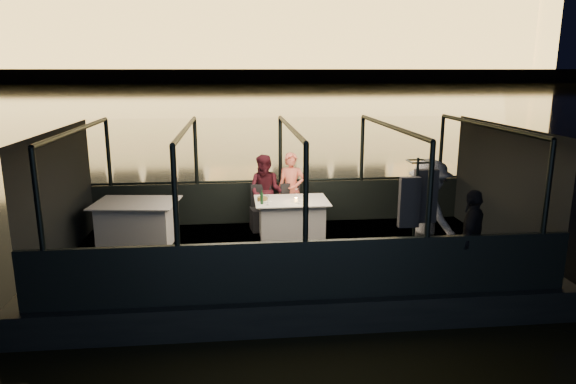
{
  "coord_description": "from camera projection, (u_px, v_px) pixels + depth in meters",
  "views": [
    {
      "loc": [
        -0.97,
        -8.9,
        3.78
      ],
      "look_at": [
        0.0,
        0.4,
        1.55
      ],
      "focal_mm": 32.0,
      "sensor_mm": 36.0,
      "label": 1
    }
  ],
  "objects": [
    {
      "name": "passenger_stripe",
      "position": [
        428.0,
        220.0,
        8.54
      ],
      "size": [
        1.07,
        1.38,
        1.87
      ],
      "primitive_type": "imported",
      "rotation": [
        0.0,
        0.0,
        1.94
      ],
      "color": "white",
      "rests_on": "boat_deck"
    },
    {
      "name": "gunwale_starboard",
      "position": [
        305.0,
        270.0,
        7.43
      ],
      "size": [
        8.0,
        0.08,
        0.9
      ],
      "primitive_type": "cube",
      "color": "black",
      "rests_on": "boat_deck"
    },
    {
      "name": "chair_port_right",
      "position": [
        291.0,
        209.0,
        10.68
      ],
      "size": [
        0.58,
        0.58,
        0.96
      ],
      "primitive_type": "cube",
      "rotation": [
        0.0,
        0.0,
        0.39
      ],
      "color": "black",
      "rests_on": "boat_deck"
    },
    {
      "name": "amber_candle",
      "position": [
        296.0,
        200.0,
        10.02
      ],
      "size": [
        0.06,
        0.06,
        0.08
      ],
      "primitive_type": "cylinder",
      "rotation": [
        0.0,
        0.0,
        -0.01
      ],
      "color": "gold",
      "rests_on": "dining_table_central"
    },
    {
      "name": "wine_bottle",
      "position": [
        262.0,
        196.0,
        9.85
      ],
      "size": [
        0.06,
        0.06,
        0.27
      ],
      "primitive_type": "cylinder",
      "rotation": [
        0.0,
        0.0,
        -0.04
      ],
      "color": "#163C1E",
      "rests_on": "dining_table_central"
    },
    {
      "name": "cabin_roof_glass",
      "position": [
        290.0,
        128.0,
        8.94
      ],
      "size": [
        8.0,
        4.0,
        0.02
      ],
      "primitive_type": null,
      "color": "#99B2B2",
      "rests_on": "boat_deck"
    },
    {
      "name": "boat_hull",
      "position": [
        290.0,
        277.0,
        9.59
      ],
      "size": [
        8.6,
        4.4,
        1.0
      ],
      "primitive_type": "cube",
      "color": "black",
      "rests_on": "river_water"
    },
    {
      "name": "person_man_maroon",
      "position": [
        266.0,
        193.0,
        10.82
      ],
      "size": [
        0.92,
        0.84,
        1.56
      ],
      "primitive_type": "imported",
      "rotation": [
        0.0,
        0.0,
        -0.43
      ],
      "color": "#40121C",
      "rests_on": "boat_deck"
    },
    {
      "name": "dining_table_aft",
      "position": [
        137.0,
        224.0,
        9.89
      ],
      "size": [
        1.68,
        1.3,
        0.83
      ],
      "primitive_type": "cube",
      "rotation": [
        0.0,
        0.0,
        -0.12
      ],
      "color": "silver",
      "rests_on": "boat_deck"
    },
    {
      "name": "wine_glass_red",
      "position": [
        296.0,
        194.0,
        10.25
      ],
      "size": [
        0.08,
        0.08,
        0.21
      ],
      "primitive_type": null,
      "rotation": [
        0.0,
        0.0,
        -0.15
      ],
      "color": "silver",
      "rests_on": "dining_table_central"
    },
    {
      "name": "gunwale_port",
      "position": [
        280.0,
        202.0,
        11.3
      ],
      "size": [
        8.0,
        0.08,
        0.9
      ],
      "primitive_type": "cube",
      "color": "black",
      "rests_on": "boat_deck"
    },
    {
      "name": "river_water",
      "position": [
        239.0,
        93.0,
        86.98
      ],
      "size": [
        500.0,
        500.0,
        0.0
      ],
      "primitive_type": "plane",
      "color": "black",
      "rests_on": "ground"
    },
    {
      "name": "passenger_dark",
      "position": [
        472.0,
        232.0,
        7.9
      ],
      "size": [
        0.84,
        0.94,
        1.52
      ],
      "primitive_type": "imported",
      "rotation": [
        0.0,
        0.0,
        4.07
      ],
      "color": "black",
      "rests_on": "boat_deck"
    },
    {
      "name": "wine_glass_white",
      "position": [
        268.0,
        200.0,
        9.77
      ],
      "size": [
        0.06,
        0.06,
        0.19
      ],
      "primitive_type": null,
      "rotation": [
        0.0,
        0.0,
        -0.01
      ],
      "color": "silver",
      "rests_on": "dining_table_central"
    },
    {
      "name": "bread_basket",
      "position": [
        262.0,
        199.0,
        10.1
      ],
      "size": [
        0.23,
        0.23,
        0.08
      ],
      "primitive_type": "cylinder",
      "rotation": [
        0.0,
        0.0,
        0.16
      ],
      "color": "olive",
      "rests_on": "dining_table_central"
    },
    {
      "name": "dining_table_central",
      "position": [
        291.0,
        218.0,
        10.26
      ],
      "size": [
        1.45,
        1.05,
        0.77
      ],
      "primitive_type": "cube",
      "rotation": [
        0.0,
        0.0,
        0.0
      ],
      "color": "white",
      "rests_on": "boat_deck"
    },
    {
      "name": "cabin_glass_starboard",
      "position": [
        306.0,
        193.0,
        7.17
      ],
      "size": [
        8.0,
        0.02,
        1.4
      ],
      "primitive_type": null,
      "color": "#99B2B2",
      "rests_on": "gunwale_starboard"
    },
    {
      "name": "person_woman_coral",
      "position": [
        291.0,
        192.0,
        10.88
      ],
      "size": [
        0.64,
        0.49,
        1.6
      ],
      "primitive_type": "imported",
      "rotation": [
        0.0,
        0.0,
        -0.2
      ],
      "color": "#F37458",
      "rests_on": "boat_deck"
    },
    {
      "name": "chair_port_left",
      "position": [
        261.0,
        209.0,
        10.7
      ],
      "size": [
        0.49,
        0.49,
        0.93
      ],
      "primitive_type": "cube",
      "rotation": [
        0.0,
        0.0,
        0.13
      ],
      "color": "black",
      "rests_on": "boat_deck"
    },
    {
      "name": "cabin_glass_port",
      "position": [
        280.0,
        150.0,
        11.04
      ],
      "size": [
        8.0,
        0.02,
        1.4
      ],
      "primitive_type": null,
      "color": "#99B2B2",
      "rests_on": "gunwale_port"
    },
    {
      "name": "plate_near",
      "position": [
        301.0,
        202.0,
        9.96
      ],
      "size": [
        0.22,
        0.22,
        0.01
      ],
      "primitive_type": "cylinder",
      "rotation": [
        0.0,
        0.0,
        -0.02
      ],
      "color": "silver",
      "rests_on": "dining_table_central"
    },
    {
      "name": "end_wall_aft",
      "position": [
        502.0,
        187.0,
        9.61
      ],
      "size": [
        0.02,
        4.0,
        2.3
      ],
      "primitive_type": null,
      "color": "black",
      "rests_on": "boat_deck"
    },
    {
      "name": "canopy_ribs",
      "position": [
        290.0,
        192.0,
        9.21
      ],
      "size": [
        8.0,
        4.0,
        2.3
      ],
      "primitive_type": null,
      "color": "black",
      "rests_on": "boat_deck"
    },
    {
      "name": "coat_stand",
      "position": [
        414.0,
        228.0,
        7.95
      ],
      "size": [
        0.64,
        0.56,
        2.0
      ],
      "primitive_type": null,
      "rotation": [
        0.0,
        0.0,
        -0.23
      ],
      "color": "black",
      "rests_on": "boat_deck"
    },
    {
      "name": "boat_deck",
      "position": [
        290.0,
        253.0,
        9.48
      ],
      "size": [
        8.0,
        4.0,
        0.04
      ],
      "primitive_type": "cube",
      "color": "black",
      "rests_on": "boat_hull"
    },
    {
      "name": "end_wall_fore",
      "position": [
        59.0,
        197.0,
        8.8
      ],
      "size": [
        0.02,
        4.0,
        2.3
      ],
      "primitive_type": null,
      "color": "black",
      "rests_on": "boat_deck"
    },
    {
      "name": "plate_far",
      "position": [
        265.0,
        201.0,
        10.08
      ],
      "size": [
        0.3,
        0.3,
        0.02
      ],
      "primitive_type": "cylinder",
      "rotation": [
        0.0,
        0.0,
        -0.19
      ],
      "color": "white",
      "rests_on": "dining_table_central"
    },
    {
      "name": "embankment",
      "position": [
        236.0,
        77.0,
        212.52
      ],
      "size": [
        400.0,
        140.0,
        6.0
      ],
      "primitive_type": "cube",
      "color": "#423D33",
      "rests_on": "ground"
    }
  ]
}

